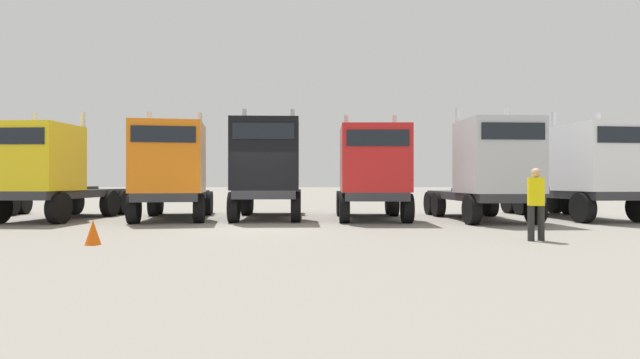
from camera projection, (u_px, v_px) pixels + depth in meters
The scene contains 9 objects.
ground at pixel (255, 229), 14.63m from camera, with size 200.00×200.00×0.00m, color gray.
semi_truck_yellow at pixel (48, 172), 17.55m from camera, with size 2.84×6.01×4.08m.
semi_truck_orange at pixel (172, 170), 17.80m from camera, with size 3.51×6.40×4.17m.
semi_truck_black at pixel (267, 169), 18.15m from camera, with size 2.84×6.23×4.31m.
semi_truck_red at pixel (373, 171), 17.86m from camera, with size 2.57×5.71×4.05m.
semi_truck_silver at pixel (490, 170), 17.26m from camera, with size 2.93×6.20×4.21m.
semi_truck_white at pixel (589, 170), 18.09m from camera, with size 3.25×6.61×4.16m.
visitor_in_hivis at pixel (536, 199), 11.75m from camera, with size 0.48×0.48×1.79m.
traffic_cone_near at pixel (93, 232), 11.03m from camera, with size 0.36×0.36×0.57m, color #F2590C.
Camera 1 is at (2.12, -14.62, 1.47)m, focal length 26.87 mm.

